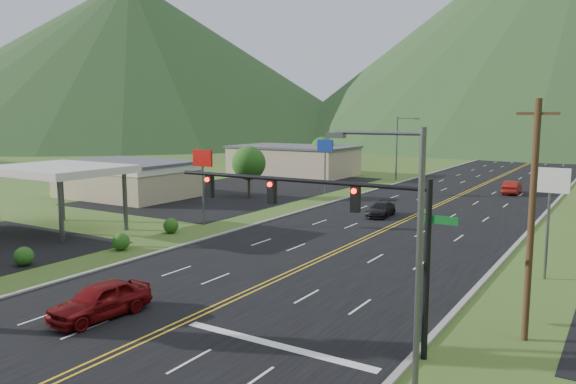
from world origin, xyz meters
The scene contains 16 objects.
traffic_signal centered at (6.48, 14.00, 5.33)m, with size 13.10×0.43×7.00m.
streetlight_east centered at (11.18, 10.00, 5.18)m, with size 3.28×0.25×9.00m.
streetlight_west centered at (-11.68, 70.00, 5.18)m, with size 3.28×0.25×9.00m.
gas_canopy centered at (-22.00, 22.00, 4.87)m, with size 10.00×8.00×5.30m.
building_west_mid centered at (-32.00, 38.00, 2.27)m, with size 14.40×10.40×4.10m.
building_west_far centered at (-28.00, 68.00, 2.26)m, with size 18.40×11.40×4.50m.
pole_sign_west_a centered at (-14.00, 30.00, 5.05)m, with size 2.00×0.18×6.40m.
pole_sign_west_b centered at (-14.00, 52.00, 5.05)m, with size 2.00×0.18×6.40m.
pole_sign_east_a centered at (13.00, 28.00, 5.05)m, with size 2.00×0.18×6.40m.
tree_west_a centered at (-20.00, 45.00, 3.89)m, with size 3.84×3.84×5.82m.
tree_west_b centered at (-25.00, 72.00, 3.89)m, with size 3.84×3.84×5.82m.
utility_pole_a centered at (13.50, 18.00, 5.13)m, with size 1.60×0.28×10.00m.
mountain_nw centered at (-148.49, 148.49, 30.00)m, with size 190.00×190.00×60.00m, color #213E1C.
car_red_near centered at (-3.64, 10.38, 0.83)m, with size 1.96×4.87×1.66m, color maroon.
car_dark_mid centered at (-2.55, 41.46, 0.64)m, with size 1.80×4.42×1.28m, color black.
car_red_far centered at (4.95, 63.31, 0.77)m, with size 1.64×4.69×1.55m, color maroon.
Camera 1 is at (16.84, -6.28, 9.38)m, focal length 35.00 mm.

